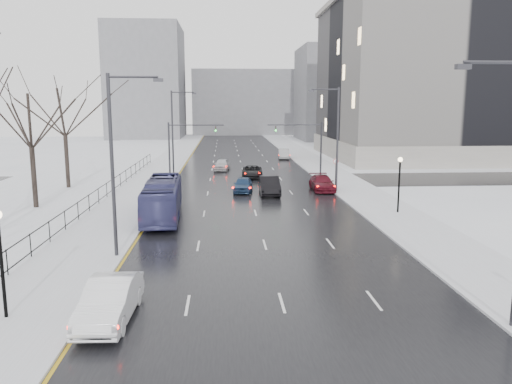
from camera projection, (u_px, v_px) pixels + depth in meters
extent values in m
cube|color=black|center=(242.00, 167.00, 67.47)|extent=(16.00, 150.00, 0.04)
cube|color=black|center=(246.00, 181.00, 55.67)|extent=(130.00, 10.00, 0.04)
cube|color=silver|center=(164.00, 168.00, 66.80)|extent=(5.00, 150.00, 0.16)
cube|color=silver|center=(319.00, 166.00, 68.12)|extent=(5.00, 150.00, 0.16)
cube|color=white|center=(92.00, 168.00, 66.21)|extent=(14.00, 150.00, 0.12)
cube|color=black|center=(81.00, 200.00, 36.92)|extent=(0.04, 70.00, 0.05)
cube|color=black|center=(82.00, 213.00, 37.09)|extent=(0.04, 70.00, 0.05)
cylinder|color=black|center=(82.00, 208.00, 37.03)|extent=(0.06, 0.06, 1.30)
cylinder|color=#2D2D33|center=(500.00, 62.00, 17.08)|extent=(2.60, 0.12, 0.12)
cube|color=#2D2D33|center=(463.00, 67.00, 17.02)|extent=(0.50, 0.25, 0.18)
cylinder|color=#2D2D33|center=(337.00, 141.00, 47.48)|extent=(0.20, 0.20, 10.00)
cylinder|color=#2D2D33|center=(325.00, 89.00, 46.57)|extent=(2.60, 0.12, 0.12)
cube|color=#2D2D33|center=(311.00, 91.00, 46.51)|extent=(0.50, 0.25, 0.18)
cylinder|color=#2D2D33|center=(112.00, 168.00, 26.76)|extent=(0.20, 0.20, 10.00)
cylinder|color=#2D2D33|center=(133.00, 77.00, 26.02)|extent=(2.60, 0.12, 0.12)
cube|color=#2D2D33|center=(158.00, 80.00, 26.12)|extent=(0.50, 0.25, 0.18)
cylinder|color=#2D2D33|center=(173.00, 134.00, 58.22)|extent=(0.20, 0.20, 10.00)
cylinder|color=#2D2D33|center=(183.00, 92.00, 57.47)|extent=(2.60, 0.12, 0.12)
cube|color=#2D2D33|center=(194.00, 94.00, 57.58)|extent=(0.50, 0.25, 0.18)
cylinder|color=black|center=(2.00, 268.00, 19.22)|extent=(0.14, 0.14, 4.00)
cylinder|color=black|center=(399.00, 187.00, 38.30)|extent=(0.14, 0.14, 4.00)
sphere|color=#FFE5B2|center=(400.00, 160.00, 37.94)|extent=(0.36, 0.36, 0.36)
cylinder|color=#2D2D33|center=(321.00, 151.00, 55.64)|extent=(0.20, 0.20, 6.50)
cylinder|color=#2D2D33|center=(295.00, 125.00, 54.94)|extent=(6.00, 0.12, 0.12)
imported|color=#2D2D33|center=(276.00, 130.00, 54.92)|extent=(0.15, 0.18, 0.90)
sphere|color=#19FF33|center=(276.00, 130.00, 54.77)|extent=(0.16, 0.16, 0.16)
cylinder|color=#2D2D33|center=(169.00, 152.00, 54.59)|extent=(0.20, 0.20, 6.50)
cylinder|color=#2D2D33|center=(196.00, 125.00, 54.27)|extent=(6.00, 0.12, 0.12)
imported|color=#2D2D33|center=(216.00, 131.00, 54.50)|extent=(0.15, 0.18, 0.90)
sphere|color=#19FF33|center=(216.00, 131.00, 54.35)|extent=(0.16, 0.16, 0.16)
cylinder|color=#2D2D33|center=(335.00, 172.00, 52.08)|extent=(0.06, 0.06, 2.50)
cylinder|color=white|center=(336.00, 161.00, 51.88)|extent=(0.60, 0.03, 0.60)
torus|color=#B20C0C|center=(336.00, 161.00, 51.88)|extent=(0.58, 0.06, 0.58)
cube|color=gray|center=(458.00, 82.00, 79.39)|extent=(40.00, 30.00, 24.00)
cube|color=gray|center=(464.00, 0.00, 77.26)|extent=(41.00, 31.00, 0.80)
cube|color=gray|center=(454.00, 148.00, 81.20)|extent=(40.60, 30.60, 3.00)
cube|color=slate|center=(348.00, 94.00, 121.40)|extent=(24.00, 20.00, 22.00)
cube|color=slate|center=(147.00, 83.00, 127.58)|extent=(18.00, 22.00, 28.00)
cube|color=slate|center=(246.00, 103.00, 144.81)|extent=(30.00, 18.00, 18.00)
imported|color=white|center=(110.00, 300.00, 19.42)|extent=(1.88, 4.98, 1.62)
imported|color=navy|center=(163.00, 199.00, 37.01)|extent=(2.97, 10.55, 2.91)
imported|color=navy|center=(243.00, 185.00, 48.19)|extent=(2.17, 4.43, 1.46)
imported|color=black|center=(269.00, 186.00, 46.80)|extent=(1.84, 5.15, 1.69)
imported|color=black|center=(252.00, 172.00, 57.73)|extent=(2.57, 5.13, 1.39)
imported|color=#530E1A|center=(322.00, 183.00, 49.03)|extent=(2.12, 5.13, 1.48)
imported|color=silver|center=(222.00, 165.00, 64.17)|extent=(2.34, 4.61, 1.51)
imported|color=#A4A4A8|center=(284.00, 154.00, 77.92)|extent=(1.96, 4.75, 1.53)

